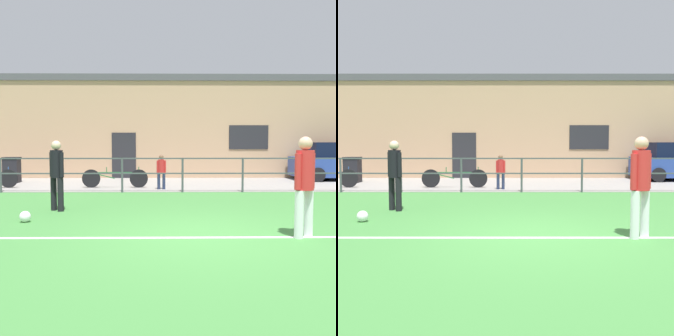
% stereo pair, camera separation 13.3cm
% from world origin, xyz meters
% --- Properties ---
extents(ground, '(60.00, 44.00, 0.04)m').
position_xyz_m(ground, '(0.00, 0.00, -0.02)').
color(ground, '#42843D').
extents(field_line_touchline, '(36.00, 0.11, 0.00)m').
position_xyz_m(field_line_touchline, '(0.00, -0.10, 0.00)').
color(field_line_touchline, white).
rests_on(field_line_touchline, ground).
extents(pavement_strip, '(48.00, 5.00, 0.02)m').
position_xyz_m(pavement_strip, '(0.00, 8.50, 0.01)').
color(pavement_strip, gray).
rests_on(pavement_strip, ground).
extents(perimeter_fence, '(36.07, 0.07, 1.15)m').
position_xyz_m(perimeter_fence, '(0.00, 6.00, 0.75)').
color(perimeter_fence, '#474C51').
rests_on(perimeter_fence, ground).
extents(clubhouse_facade, '(28.00, 2.56, 4.76)m').
position_xyz_m(clubhouse_facade, '(0.00, 12.20, 2.39)').
color(clubhouse_facade, tan).
rests_on(clubhouse_facade, ground).
extents(player_goalkeeper, '(0.40, 0.32, 1.70)m').
position_xyz_m(player_goalkeeper, '(-3.21, 2.58, 0.97)').
color(player_goalkeeper, black).
rests_on(player_goalkeeper, ground).
extents(player_striker, '(0.42, 0.31, 1.76)m').
position_xyz_m(player_striker, '(1.81, -0.10, 1.00)').
color(player_striker, white).
rests_on(player_striker, ground).
extents(soccer_ball_match, '(0.23, 0.23, 0.23)m').
position_xyz_m(soccer_ball_match, '(-3.52, 1.25, 0.12)').
color(soccer_ball_match, white).
rests_on(soccer_ball_match, ground).
extents(spectator_child, '(0.33, 0.21, 1.21)m').
position_xyz_m(spectator_child, '(-0.71, 6.70, 0.70)').
color(spectator_child, '#232D4C').
rests_on(spectator_child, pavement_strip).
extents(bicycle_parked_2, '(2.38, 0.04, 0.76)m').
position_xyz_m(bicycle_parked_2, '(-2.39, 7.20, 0.37)').
color(bicycle_parked_2, black).
rests_on(bicycle_parked_2, pavement_strip).
extents(trash_bin_0, '(0.63, 0.53, 1.04)m').
position_xyz_m(trash_bin_0, '(-6.80, 9.00, 0.55)').
color(trash_bin_0, black).
rests_on(trash_bin_0, pavement_strip).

